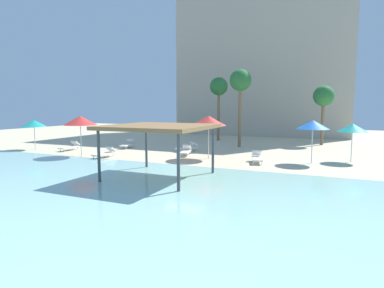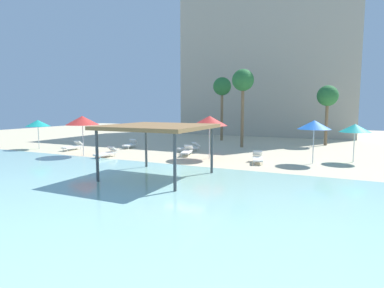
# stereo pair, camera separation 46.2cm
# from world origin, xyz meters

# --- Properties ---
(ground_plane) EXTENTS (80.00, 80.00, 0.00)m
(ground_plane) POSITION_xyz_m (0.00, 0.00, 0.00)
(ground_plane) COLOR beige
(lagoon_water) EXTENTS (44.00, 13.50, 0.04)m
(lagoon_water) POSITION_xyz_m (0.00, -5.25, 0.02)
(lagoon_water) COLOR #99D1C6
(lagoon_water) RESTS_ON ground
(shade_pavilion) EXTENTS (4.86, 4.86, 2.67)m
(shade_pavilion) POSITION_xyz_m (-0.02, -1.99, 2.52)
(shade_pavilion) COLOR #42474C
(shade_pavilion) RESTS_ON ground
(beach_umbrella_red_0) EXTENTS (2.46, 2.46, 2.96)m
(beach_umbrella_red_0) POSITION_xyz_m (0.04, 4.74, 2.62)
(beach_umbrella_red_0) COLOR silver
(beach_umbrella_red_0) RESTS_ON ground
(beach_umbrella_red_1) EXTENTS (2.36, 2.36, 2.93)m
(beach_umbrella_red_1) POSITION_xyz_m (-8.69, 1.86, 2.60)
(beach_umbrella_red_1) COLOR silver
(beach_umbrella_red_1) RESTS_ON ground
(beach_umbrella_teal_2) EXTENTS (1.92, 1.92, 2.48)m
(beach_umbrella_teal_2) POSITION_xyz_m (9.05, 7.30, 2.22)
(beach_umbrella_teal_2) COLOR silver
(beach_umbrella_teal_2) RESTS_ON ground
(beach_umbrella_teal_3) EXTENTS (1.99, 1.99, 2.48)m
(beach_umbrella_teal_3) POSITION_xyz_m (-15.05, 3.28, 2.20)
(beach_umbrella_teal_3) COLOR silver
(beach_umbrella_teal_3) RESTS_ON ground
(beach_umbrella_blue_4) EXTENTS (2.03, 2.03, 2.74)m
(beach_umbrella_blue_4) POSITION_xyz_m (6.71, 5.65, 2.45)
(beach_umbrella_blue_4) COLOR silver
(beach_umbrella_blue_4) RESTS_ON ground
(lounge_chair_0) EXTENTS (0.65, 1.91, 0.74)m
(lounge_chair_0) POSITION_xyz_m (-11.93, 4.08, 0.33)
(lounge_chair_0) COLOR white
(lounge_chair_0) RESTS_ON ground
(lounge_chair_1) EXTENTS (0.71, 1.93, 0.74)m
(lounge_chair_1) POSITION_xyz_m (-6.80, 2.18, 0.33)
(lounge_chair_1) COLOR white
(lounge_chair_1) RESTS_ON ground
(lounge_chair_3) EXTENTS (1.53, 1.92, 0.74)m
(lounge_chair_3) POSITION_xyz_m (-2.75, 7.46, 0.33)
(lounge_chair_3) COLOR white
(lounge_chair_3) RESTS_ON ground
(lounge_chair_4) EXTENTS (1.08, 1.99, 0.74)m
(lounge_chair_4) POSITION_xyz_m (-2.03, 5.44, 0.33)
(lounge_chair_4) COLOR white
(lounge_chair_4) RESTS_ON ground
(lounge_chair_5) EXTENTS (0.90, 1.97, 0.74)m
(lounge_chair_5) POSITION_xyz_m (-8.46, 7.29, 0.33)
(lounge_chair_5) COLOR white
(lounge_chair_5) RESTS_ON ground
(lounge_chair_6) EXTENTS (1.09, 1.99, 0.74)m
(lounge_chair_6) POSITION_xyz_m (3.48, 4.49, 0.33)
(lounge_chair_6) COLOR white
(lounge_chair_6) RESTS_ON ground
(palm_tree_0) EXTENTS (1.90, 1.90, 5.54)m
(palm_tree_0) POSITION_xyz_m (6.94, 16.53, 4.48)
(palm_tree_0) COLOR brown
(palm_tree_0) RESTS_ON ground
(palm_tree_1) EXTENTS (1.90, 1.90, 6.68)m
(palm_tree_1) POSITION_xyz_m (-3.37, 16.59, 5.55)
(palm_tree_1) COLOR brown
(palm_tree_1) RESTS_ON ground
(palm_tree_2) EXTENTS (1.90, 1.90, 6.84)m
(palm_tree_2) POSITION_xyz_m (0.28, 11.79, 5.70)
(palm_tree_2) COLOR brown
(palm_tree_2) RESTS_ON ground
(hotel_block_0) EXTENTS (21.21, 11.97, 20.52)m
(hotel_block_0) POSITION_xyz_m (-0.81, 28.63, 10.26)
(hotel_block_0) COLOR #B2A893
(hotel_block_0) RESTS_ON ground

